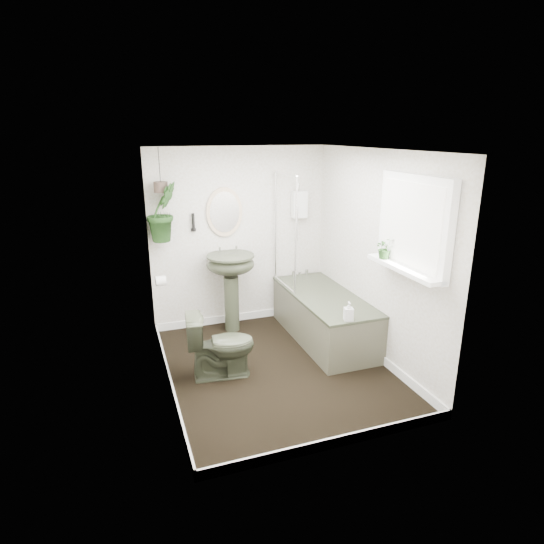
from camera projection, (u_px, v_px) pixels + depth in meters
name	position (u px, v px, depth m)	size (l,w,h in m)	color
floor	(277.00, 368.00, 4.96)	(2.30, 2.80, 0.02)	black
ceiling	(277.00, 149.00, 4.27)	(2.30, 2.80, 0.02)	white
wall_back	(240.00, 238.00, 5.89)	(2.30, 0.02, 2.30)	white
wall_front	(342.00, 318.00, 3.35)	(2.30, 0.02, 2.30)	white
wall_left	(161.00, 279.00, 4.25)	(0.02, 2.80, 2.30)	white
wall_right	(376.00, 257.00, 4.99)	(0.02, 2.80, 2.30)	white
skirting	(277.00, 363.00, 4.94)	(2.30, 2.80, 0.10)	white
bathtub	(324.00, 317.00, 5.58)	(0.72, 1.72, 0.58)	#353B2A
bath_screen	(285.00, 232.00, 5.62)	(0.04, 0.72, 1.40)	silver
shower_box	(299.00, 204.00, 5.96)	(0.20, 0.10, 0.35)	white
oval_mirror	(225.00, 212.00, 5.68)	(0.46, 0.03, 0.62)	beige
wall_sconce	(193.00, 222.00, 5.58)	(0.04, 0.04, 0.22)	black
toilet_roll_holder	(161.00, 281.00, 4.97)	(0.11, 0.11, 0.11)	white
window_recess	(414.00, 224.00, 4.18)	(0.08, 1.00, 0.90)	white
window_sill	(404.00, 268.00, 4.29)	(0.18, 1.00, 0.04)	white
window_blinds	(410.00, 224.00, 4.17)	(0.01, 0.86, 0.76)	white
toilet	(221.00, 345.00, 4.70)	(0.39, 0.69, 0.70)	#353B2A
pedestal_sink	(231.00, 293.00, 5.77)	(0.60, 0.51, 1.01)	#353B2A
sill_plant	(385.00, 248.00, 4.51)	(0.19, 0.17, 0.22)	black
hanging_plant	(163.00, 212.00, 5.31)	(0.38, 0.31, 0.70)	black
soap_bottle	(349.00, 311.00, 4.71)	(0.09, 0.09, 0.20)	black
hanging_pot	(161.00, 187.00, 5.22)	(0.16, 0.16, 0.12)	#45352D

